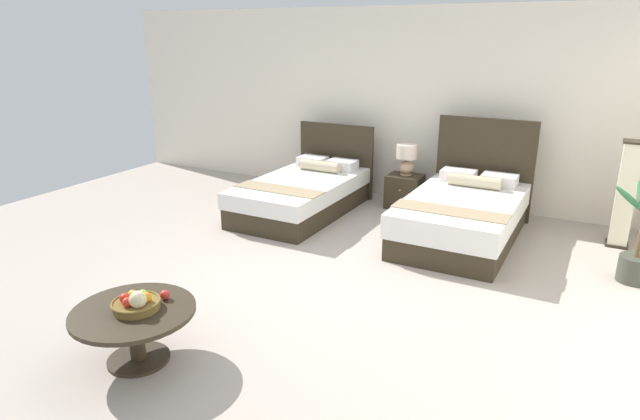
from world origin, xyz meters
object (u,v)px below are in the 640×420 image
(potted_palm, at_px, (637,254))
(coffee_table, at_px, (134,322))
(bed_near_window, at_px, (304,193))
(floor_lamp_corner, at_px, (626,195))
(nightstand, at_px, (405,191))
(loose_apple, at_px, (165,295))
(fruit_bowl, at_px, (136,303))
(bed_near_corner, at_px, (464,214))
(table_lamp, at_px, (407,157))

(potted_palm, bearing_deg, coffee_table, -135.32)
(bed_near_window, xyz_separation_m, coffee_table, (0.65, -3.75, 0.06))
(potted_palm, bearing_deg, floor_lamp_corner, 97.84)
(floor_lamp_corner, bearing_deg, coffee_table, -126.51)
(nightstand, bearing_deg, loose_apple, -95.56)
(fruit_bowl, bearing_deg, potted_palm, 44.82)
(bed_near_corner, xyz_separation_m, potted_palm, (1.82, -0.41, -0.01))
(table_lamp, bearing_deg, bed_near_corner, -39.72)
(bed_near_window, height_order, loose_apple, bed_near_window)
(table_lamp, distance_m, fruit_bowl, 4.63)
(bed_near_corner, height_order, fruit_bowl, bed_near_corner)
(bed_near_corner, relative_size, table_lamp, 4.90)
(loose_apple, bearing_deg, nightstand, 84.44)
(loose_apple, bearing_deg, potted_palm, 43.40)
(nightstand, bearing_deg, coffee_table, -96.46)
(nightstand, bearing_deg, fruit_bowl, -96.13)
(coffee_table, height_order, floor_lamp_corner, floor_lamp_corner)
(bed_near_window, distance_m, table_lamp, 1.53)
(fruit_bowl, xyz_separation_m, floor_lamp_corner, (3.21, 4.36, 0.13))
(bed_near_corner, height_order, table_lamp, bed_near_corner)
(nightstand, distance_m, potted_palm, 3.12)
(bed_near_window, height_order, floor_lamp_corner, floor_lamp_corner)
(fruit_bowl, relative_size, floor_lamp_corner, 0.29)
(nightstand, relative_size, coffee_table, 0.52)
(loose_apple, bearing_deg, table_lamp, 84.46)
(fruit_bowl, distance_m, floor_lamp_corner, 5.41)
(floor_lamp_corner, bearing_deg, fruit_bowl, -126.34)
(nightstand, distance_m, fruit_bowl, 4.61)
(bed_near_corner, height_order, coffee_table, bed_near_corner)
(floor_lamp_corner, relative_size, potted_palm, 1.22)
(nightstand, relative_size, potted_palm, 0.47)
(coffee_table, distance_m, potted_palm, 4.75)
(table_lamp, distance_m, floor_lamp_corner, 2.73)
(nightstand, bearing_deg, floor_lamp_corner, -4.61)
(potted_palm, bearing_deg, bed_near_corner, 167.32)
(loose_apple, xyz_separation_m, floor_lamp_corner, (3.14, 4.13, 0.15))
(nightstand, height_order, loose_apple, loose_apple)
(fruit_bowl, xyz_separation_m, loose_apple, (0.07, 0.22, -0.02))
(bed_near_corner, xyz_separation_m, loose_apple, (-1.46, -3.51, 0.16))
(table_lamp, height_order, loose_apple, table_lamp)
(nightstand, relative_size, table_lamp, 1.10)
(coffee_table, bearing_deg, nightstand, 83.54)
(bed_near_window, bearing_deg, bed_near_corner, 0.08)
(potted_palm, bearing_deg, table_lamp, 156.03)
(bed_near_corner, relative_size, potted_palm, 2.10)
(bed_near_corner, bearing_deg, bed_near_window, -179.92)
(fruit_bowl, bearing_deg, bed_near_corner, 67.76)
(coffee_table, xyz_separation_m, fruit_bowl, (0.03, 0.01, 0.16))
(bed_near_window, height_order, potted_palm, bed_near_window)
(bed_near_window, xyz_separation_m, loose_apple, (0.75, -3.51, 0.20))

